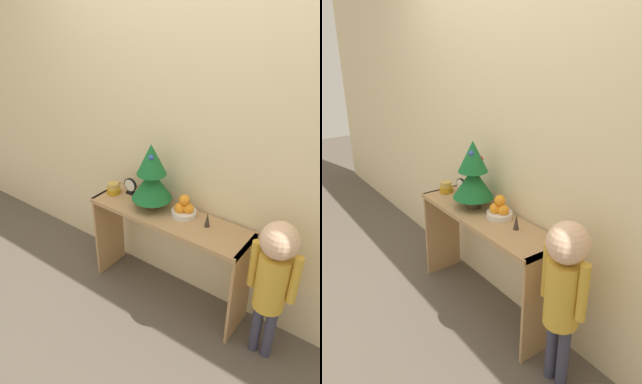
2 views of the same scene
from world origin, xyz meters
TOP-DOWN VIEW (x-y plane):
  - ground_plane at (0.00, 0.00)m, footprint 12.00×12.00m
  - back_wall at (0.00, 0.38)m, footprint 7.00×0.05m
  - console_table at (0.00, 0.17)m, footprint 1.18×0.33m
  - mini_tree at (-0.15, 0.18)m, footprint 0.28×0.28m
  - fruit_bowl at (0.09, 0.23)m, footprint 0.17×0.17m
  - singing_bowl at (-0.50, 0.17)m, footprint 0.10×0.10m
  - desk_clock at (-0.40, 0.24)m, footprint 0.11×0.04m
  - figurine at (0.28, 0.20)m, footprint 0.04×0.04m
  - child_figure at (0.79, 0.09)m, footprint 0.29×0.22m

SIDE VIEW (x-z plane):
  - ground_plane at x=0.00m, z-range 0.00..0.00m
  - console_table at x=0.00m, z-range 0.20..0.92m
  - child_figure at x=0.79m, z-range 0.16..1.15m
  - singing_bowl at x=-0.50m, z-range 0.71..0.80m
  - figurine at x=0.28m, z-range 0.72..0.82m
  - fruit_bowl at x=0.09m, z-range 0.69..0.85m
  - desk_clock at x=-0.40m, z-range 0.72..0.85m
  - mini_tree at x=-0.15m, z-range 0.72..1.20m
  - back_wall at x=0.00m, z-range 0.00..2.50m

